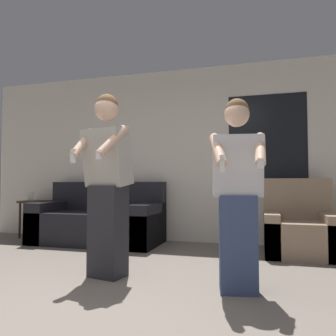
{
  "coord_description": "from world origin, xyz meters",
  "views": [
    {
      "loc": [
        1.21,
        -1.96,
        0.89
      ],
      "look_at": [
        0.4,
        0.89,
        1.03
      ],
      "focal_mm": 35.0,
      "sensor_mm": 36.0,
      "label": 1
    }
  ],
  "objects_px": {
    "couch": "(99,222)",
    "armchair": "(299,230)",
    "person_left": "(107,182)",
    "side_table": "(37,207)",
    "person_right": "(237,193)"
  },
  "relations": [
    {
      "from": "couch",
      "to": "person_right",
      "type": "height_order",
      "value": "person_right"
    },
    {
      "from": "couch",
      "to": "side_table",
      "type": "distance_m",
      "value": 1.3
    },
    {
      "from": "couch",
      "to": "armchair",
      "type": "xyz_separation_m",
      "value": [
        2.83,
        -0.07,
        -0.01
      ]
    },
    {
      "from": "side_table",
      "to": "person_right",
      "type": "relative_size",
      "value": 0.47
    },
    {
      "from": "couch",
      "to": "armchair",
      "type": "relative_size",
      "value": 1.97
    },
    {
      "from": "person_left",
      "to": "person_right",
      "type": "height_order",
      "value": "person_left"
    },
    {
      "from": "armchair",
      "to": "side_table",
      "type": "bearing_deg",
      "value": 176.14
    },
    {
      "from": "couch",
      "to": "person_left",
      "type": "relative_size",
      "value": 1.08
    },
    {
      "from": "armchair",
      "to": "person_left",
      "type": "xyz_separation_m",
      "value": [
        -1.89,
        -1.56,
        0.59
      ]
    },
    {
      "from": "side_table",
      "to": "couch",
      "type": "bearing_deg",
      "value": -9.19
    },
    {
      "from": "couch",
      "to": "side_table",
      "type": "relative_size",
      "value": 2.5
    },
    {
      "from": "armchair",
      "to": "side_table",
      "type": "xyz_separation_m",
      "value": [
        -4.09,
        0.28,
        0.2
      ]
    },
    {
      "from": "person_right",
      "to": "person_left",
      "type": "bearing_deg",
      "value": 174.98
    },
    {
      "from": "person_left",
      "to": "side_table",
      "type": "bearing_deg",
      "value": 140.25
    },
    {
      "from": "person_left",
      "to": "couch",
      "type": "bearing_deg",
      "value": 119.96
    }
  ]
}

